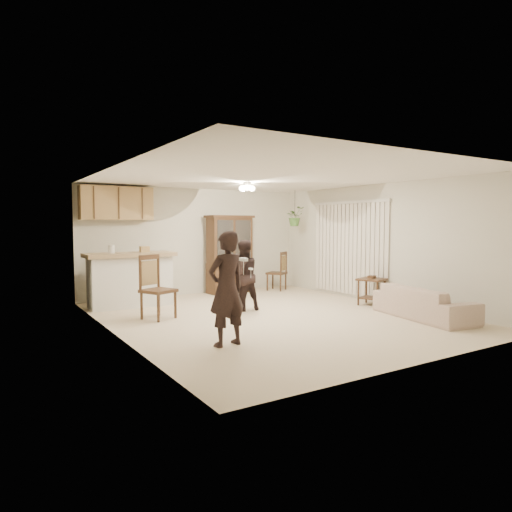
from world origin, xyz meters
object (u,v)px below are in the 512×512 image
child (243,276)px  chair_hutch_right (277,279)px  sofa (424,298)px  chair_hutch_left (226,281)px  china_hutch (230,255)px  adult (227,280)px  chair_bar (159,301)px  side_table (372,291)px

child → chair_hutch_right: child is taller
sofa → chair_hutch_right: 4.22m
child → chair_hutch_left: bearing=-106.9°
china_hutch → adult: bearing=-124.2°
adult → chair_bar: size_ratio=1.61×
china_hutch → chair_bar: (-2.54, -2.04, -0.61)m
sofa → china_hutch: china_hutch is taller
chair_bar → chair_hutch_left: (2.40, 1.97, -0.01)m
side_table → chair_hutch_right: (-0.45, 2.78, -0.01)m
adult → sofa: bearing=168.1°
chair_bar → chair_hutch_right: (3.74, 1.78, -0.04)m
side_table → chair_hutch_right: chair_hutch_right is taller
chair_bar → side_table: bearing=-37.6°
adult → chair_hutch_right: adult is taller
side_table → chair_hutch_left: 3.47m
sofa → side_table: size_ratio=2.90×
adult → chair_hutch_left: bearing=-126.5°
sofa → chair_bar: 4.67m
china_hutch → side_table: (1.64, -3.05, -0.64)m
adult → chair_bar: (-0.17, 2.20, -0.58)m
adult → chair_bar: bearing=-93.8°
child → chair_hutch_right: bearing=-135.0°
china_hutch → chair_hutch_right: (1.20, -0.26, -0.65)m
adult → chair_hutch_left: (2.23, 4.16, -0.60)m
sofa → china_hutch: 4.73m
chair_hutch_left → chair_hutch_right: chair_hutch_left is taller
child → chair_hutch_left: child is taller
chair_hutch_left → sofa: bearing=-28.1°
adult → child: size_ratio=1.33×
sofa → chair_bar: size_ratio=1.67×
adult → side_table: (4.01, 1.19, -0.61)m
adult → china_hutch: (2.37, 4.24, 0.02)m
sofa → china_hutch: (-1.45, 4.47, 0.56)m
side_table → chair_hutch_right: size_ratio=0.67×
child → china_hutch: bearing=-109.6°
china_hutch → chair_hutch_left: bearing=-157.5°
adult → child: 2.56m
child → china_hutch: 2.34m
chair_bar → chair_hutch_left: 3.10m
side_table → chair_hutch_left: chair_hutch_left is taller
chair_hutch_right → child: bearing=8.7°
chair_hutch_right → sofa: bearing=59.9°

